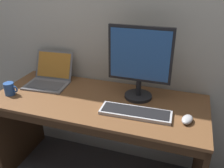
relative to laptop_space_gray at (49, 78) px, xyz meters
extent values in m
cube|color=beige|center=(0.48, 0.23, 0.53)|extent=(4.96, 0.04, 2.65)
cube|color=brown|center=(0.48, -0.13, -0.06)|extent=(1.55, 0.65, 0.02)
cube|color=#3D2716|center=(-0.28, -0.13, -0.43)|extent=(0.03, 0.60, 0.73)
cube|color=#3D2716|center=(1.24, -0.13, -0.43)|extent=(0.03, 0.60, 0.73)
cube|color=#3D2716|center=(0.48, -0.44, -0.09)|extent=(1.49, 0.02, 0.05)
cube|color=slate|center=(0.00, -0.05, -0.04)|extent=(0.35, 0.26, 0.01)
cube|color=#505054|center=(0.00, -0.06, -0.03)|extent=(0.29, 0.17, 0.00)
cube|color=slate|center=(-0.01, 0.11, 0.08)|extent=(0.33, 0.12, 0.22)
cube|color=#C67F2D|center=(-0.01, 0.11, 0.08)|extent=(0.30, 0.11, 0.19)
cylinder|color=black|center=(0.75, 0.00, -0.04)|extent=(0.20, 0.20, 0.02)
cylinder|color=black|center=(0.75, 0.00, 0.03)|extent=(0.04, 0.04, 0.12)
cube|color=black|center=(0.75, -0.02, 0.29)|extent=(0.44, 0.03, 0.39)
cube|color=#28569E|center=(0.75, -0.03, 0.29)|extent=(0.41, 0.00, 0.35)
cube|color=#BCBCC1|center=(0.79, -0.24, -0.04)|extent=(0.47, 0.16, 0.02)
cube|color=black|center=(0.79, -0.24, -0.02)|extent=(0.44, 0.14, 0.00)
ellipsoid|color=#B7B7BC|center=(1.11, -0.22, -0.03)|extent=(0.09, 0.12, 0.04)
cylinder|color=#28519E|center=(-0.18, -0.27, 0.00)|extent=(0.07, 0.07, 0.09)
torus|color=#28519E|center=(-0.13, -0.27, 0.01)|extent=(0.05, 0.01, 0.05)
camera|label=1|loc=(1.06, -1.55, 0.80)|focal=38.51mm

